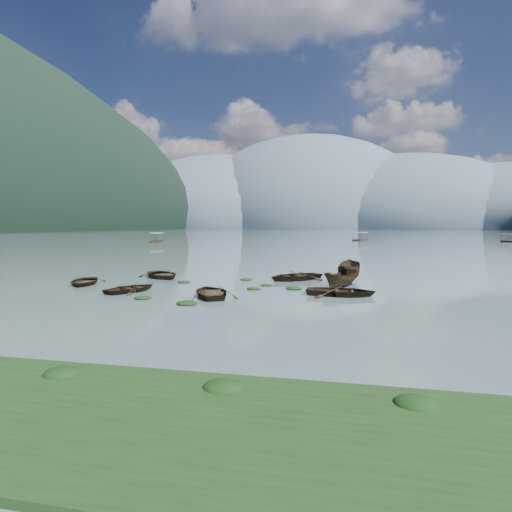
% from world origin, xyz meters
% --- Properties ---
extents(ground_plane, '(2400.00, 2400.00, 0.00)m').
position_xyz_m(ground_plane, '(0.00, 0.00, 0.00)').
color(ground_plane, slate).
extents(near_shore, '(60.00, 6.00, 0.50)m').
position_xyz_m(near_shore, '(0.00, -14.00, 0.00)').
color(near_shore, black).
rests_on(near_shore, ground).
extents(haze_mtn_a, '(520.00, 520.00, 280.00)m').
position_xyz_m(haze_mtn_a, '(-260.00, 900.00, 0.00)').
color(haze_mtn_a, '#475666').
rests_on(haze_mtn_a, ground).
extents(haze_mtn_b, '(520.00, 520.00, 340.00)m').
position_xyz_m(haze_mtn_b, '(-60.00, 900.00, 0.00)').
color(haze_mtn_b, '#475666').
rests_on(haze_mtn_b, ground).
extents(haze_mtn_c, '(520.00, 520.00, 260.00)m').
position_xyz_m(haze_mtn_c, '(140.00, 900.00, 0.00)').
color(haze_mtn_c, '#475666').
rests_on(haze_mtn_c, ground).
extents(haze_mtn_d, '(520.00, 520.00, 220.00)m').
position_xyz_m(haze_mtn_d, '(320.00, 900.00, 0.00)').
color(haze_mtn_d, '#475666').
rests_on(haze_mtn_d, ground).
extents(rowboat_0, '(4.26, 4.92, 0.85)m').
position_xyz_m(rowboat_0, '(-12.67, 5.81, 0.00)').
color(rowboat_0, black).
rests_on(rowboat_0, ground).
extents(rowboat_1, '(4.16, 4.74, 0.82)m').
position_xyz_m(rowboat_1, '(-7.24, 3.40, 0.00)').
color(rowboat_1, black).
rests_on(rowboat_1, ground).
extents(rowboat_3, '(4.70, 5.24, 0.89)m').
position_xyz_m(rowboat_3, '(-1.12, 2.77, 0.00)').
color(rowboat_3, black).
rests_on(rowboat_3, ground).
extents(rowboat_4, '(4.68, 3.43, 0.94)m').
position_xyz_m(rowboat_4, '(7.26, 4.68, 0.00)').
color(rowboat_4, black).
rests_on(rowboat_4, ground).
extents(rowboat_5, '(3.27, 4.00, 1.48)m').
position_xyz_m(rowboat_5, '(7.29, 8.49, 0.00)').
color(rowboat_5, black).
rests_on(rowboat_5, ground).
extents(rowboat_6, '(5.71, 5.71, 0.98)m').
position_xyz_m(rowboat_6, '(-8.36, 10.86, 0.00)').
color(rowboat_6, black).
rests_on(rowboat_6, ground).
extents(rowboat_7, '(6.05, 5.96, 1.03)m').
position_xyz_m(rowboat_7, '(3.45, 11.87, 0.00)').
color(rowboat_7, black).
rests_on(rowboat_7, ground).
extents(rowboat_8, '(2.31, 5.03, 1.88)m').
position_xyz_m(rowboat_8, '(7.94, 11.84, 0.00)').
color(rowboat_8, black).
rests_on(rowboat_8, ground).
extents(weed_clump_0, '(1.16, 0.95, 0.25)m').
position_xyz_m(weed_clump_0, '(-5.06, 0.88, 0.00)').
color(weed_clump_0, black).
rests_on(weed_clump_0, ground).
extents(weed_clump_1, '(1.05, 0.84, 0.23)m').
position_xyz_m(weed_clump_1, '(1.08, 5.97, 0.00)').
color(weed_clump_1, black).
rests_on(weed_clump_1, ground).
extents(weed_clump_2, '(1.29, 1.03, 0.28)m').
position_xyz_m(weed_clump_2, '(-1.64, -0.27, 0.00)').
color(weed_clump_2, black).
rests_on(weed_clump_2, ground).
extents(weed_clump_3, '(0.94, 0.80, 0.21)m').
position_xyz_m(weed_clump_3, '(1.68, 7.96, 0.00)').
color(weed_clump_3, black).
rests_on(weed_clump_3, ground).
extents(weed_clump_4, '(1.20, 0.95, 0.25)m').
position_xyz_m(weed_clump_4, '(3.93, 6.68, 0.00)').
color(weed_clump_4, black).
rests_on(weed_clump_4, ground).
extents(weed_clump_5, '(1.10, 0.89, 0.23)m').
position_xyz_m(weed_clump_5, '(-5.27, 8.30, 0.00)').
color(weed_clump_5, black).
rests_on(weed_clump_5, ground).
extents(weed_clump_6, '(1.07, 0.89, 0.22)m').
position_xyz_m(weed_clump_6, '(-0.63, 10.85, 0.00)').
color(weed_clump_6, black).
rests_on(weed_clump_6, ground).
extents(weed_clump_7, '(1.11, 0.89, 0.24)m').
position_xyz_m(weed_clump_7, '(4.20, 13.22, 0.00)').
color(weed_clump_7, black).
rests_on(weed_clump_7, ground).
extents(pontoon_left, '(4.30, 7.31, 2.62)m').
position_xyz_m(pontoon_left, '(-44.91, 86.25, 0.00)').
color(pontoon_left, black).
rests_on(pontoon_left, ground).
extents(pontoon_centre, '(5.43, 7.00, 2.49)m').
position_xyz_m(pontoon_centre, '(14.24, 113.28, 0.00)').
color(pontoon_centre, black).
rests_on(pontoon_centre, ground).
extents(pontoon_right, '(4.41, 6.45, 2.28)m').
position_xyz_m(pontoon_right, '(57.42, 108.86, 0.00)').
color(pontoon_right, black).
rests_on(pontoon_right, ground).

